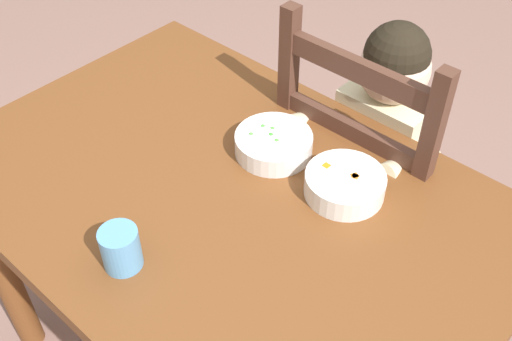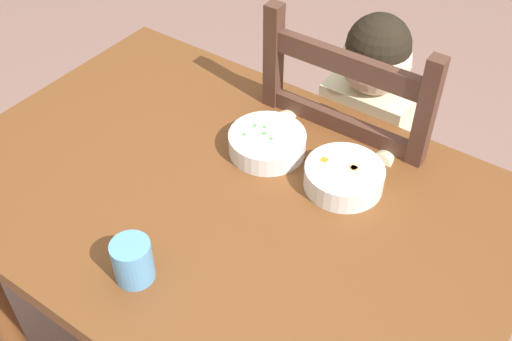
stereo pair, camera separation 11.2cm
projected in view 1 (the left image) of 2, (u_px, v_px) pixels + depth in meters
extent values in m
cube|color=brown|center=(224.00, 196.00, 1.31)|extent=(1.21, 0.82, 0.04)
cylinder|color=brown|center=(1.00, 265.00, 1.64)|extent=(0.07, 0.07, 0.71)
cylinder|color=brown|center=(184.00, 145.00, 2.01)|extent=(0.07, 0.07, 0.71)
cylinder|color=brown|center=(483.00, 336.00, 1.48)|extent=(0.07, 0.07, 0.71)
cube|color=#502F24|center=(378.00, 186.00, 1.73)|extent=(0.42, 0.42, 0.02)
cube|color=#502F24|center=(454.00, 236.00, 1.90)|extent=(0.04, 0.04, 0.44)
cube|color=#502F24|center=(353.00, 179.00, 2.08)|extent=(0.04, 0.04, 0.44)
cube|color=#502F24|center=(386.00, 314.00, 1.69)|extent=(0.04, 0.04, 0.44)
cube|color=#502F24|center=(281.00, 243.00, 1.87)|extent=(0.04, 0.04, 0.44)
cube|color=#502F24|center=(421.00, 178.00, 1.33)|extent=(0.04, 0.04, 0.55)
cube|color=#502F24|center=(287.00, 108.00, 1.52)|extent=(0.04, 0.04, 0.55)
cube|color=#502F24|center=(359.00, 70.00, 1.30)|extent=(0.36, 0.03, 0.05)
cube|color=#502F24|center=(351.00, 131.00, 1.41)|extent=(0.36, 0.03, 0.05)
cube|color=beige|center=(381.00, 145.00, 1.59)|extent=(0.22, 0.14, 0.32)
sphere|color=beige|center=(395.00, 69.00, 1.43)|extent=(0.17, 0.17, 0.17)
sphere|color=black|center=(397.00, 55.00, 1.41)|extent=(0.16, 0.16, 0.16)
cylinder|color=#3F4C72|center=(324.00, 256.00, 1.82)|extent=(0.07, 0.07, 0.46)
cylinder|color=#3F4C72|center=(355.00, 276.00, 1.77)|extent=(0.07, 0.07, 0.46)
cylinder|color=beige|center=(320.00, 118.00, 1.55)|extent=(0.06, 0.24, 0.13)
cylinder|color=beige|center=(408.00, 164.00, 1.42)|extent=(0.06, 0.24, 0.13)
cylinder|color=white|center=(273.00, 143.00, 1.37)|extent=(0.17, 0.17, 0.05)
cylinder|color=white|center=(272.00, 150.00, 1.38)|extent=(0.08, 0.08, 0.01)
cylinder|color=green|center=(273.00, 141.00, 1.36)|extent=(0.14, 0.14, 0.03)
sphere|color=green|center=(263.00, 127.00, 1.38)|extent=(0.01, 0.01, 0.01)
sphere|color=#52A741|center=(277.00, 141.00, 1.34)|extent=(0.01, 0.01, 0.01)
sphere|color=#54A643|center=(272.00, 129.00, 1.37)|extent=(0.01, 0.01, 0.01)
sphere|color=green|center=(271.00, 135.00, 1.35)|extent=(0.01, 0.01, 0.01)
sphere|color=#579945|center=(251.00, 135.00, 1.36)|extent=(0.01, 0.01, 0.01)
cylinder|color=white|center=(345.00, 184.00, 1.27)|extent=(0.17, 0.17, 0.05)
cylinder|color=white|center=(344.00, 192.00, 1.28)|extent=(0.08, 0.08, 0.01)
cylinder|color=orange|center=(345.00, 182.00, 1.26)|extent=(0.14, 0.14, 0.03)
cube|color=orange|center=(355.00, 177.00, 1.25)|extent=(0.02, 0.02, 0.01)
cube|color=orange|center=(326.00, 167.00, 1.28)|extent=(0.01, 0.01, 0.01)
cube|color=orange|center=(355.00, 178.00, 1.25)|extent=(0.02, 0.02, 0.01)
cube|color=silver|center=(326.00, 197.00, 1.27)|extent=(0.07, 0.08, 0.00)
ellipsoid|color=silver|center=(323.00, 174.00, 1.32)|extent=(0.05, 0.05, 0.01)
cylinder|color=#5C9ED4|center=(122.00, 250.00, 1.12)|extent=(0.07, 0.07, 0.09)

